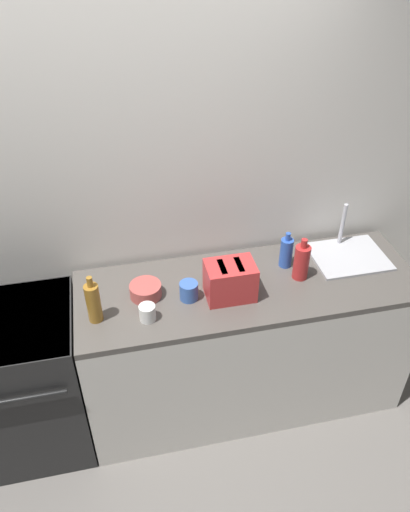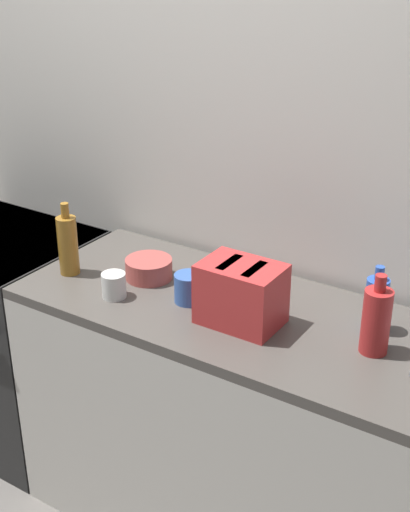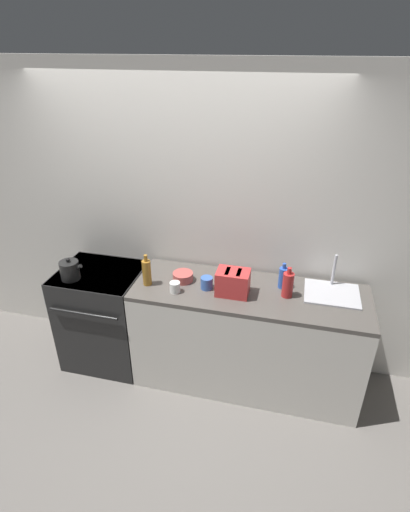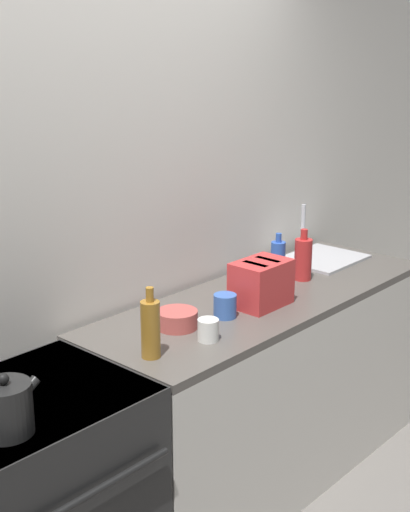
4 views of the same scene
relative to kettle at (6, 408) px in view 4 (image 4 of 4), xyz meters
The scene contains 11 objects.
wall_back 1.01m from the kettle, 33.77° to the left, with size 8.00×0.05×2.60m.
counter_block 1.58m from the kettle, ahead, with size 1.88×0.64×0.94m.
kettle is the anchor object (origin of this frame).
toaster 1.35m from the kettle, ahead, with size 0.25×0.18×0.20m.
sink_tray 2.13m from the kettle, ahead, with size 0.42×0.35×0.28m.
bottle_amber 0.66m from the kettle, ahead, with size 0.07×0.07×0.27m.
bottle_blue 1.74m from the kettle, ahead, with size 0.07×0.07×0.22m.
bottle_red 1.77m from the kettle, ahead, with size 0.08×0.08×0.25m.
cup_blue 1.14m from the kettle, ahead, with size 0.10×0.10×0.10m.
cup_white 0.90m from the kettle, ahead, with size 0.08×0.08×0.09m.
bowl 0.94m from the kettle, 11.90° to the left, with size 0.17×0.17×0.07m.
Camera 4 is at (-1.81, -1.52, 2.04)m, focal length 50.00 mm.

